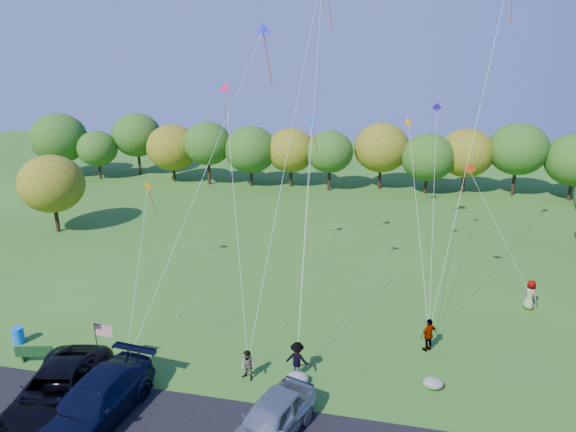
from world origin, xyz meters
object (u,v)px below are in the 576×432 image
at_px(minivan_navy, 95,402).
at_px(flyer_a, 126,369).
at_px(park_bench, 36,354).
at_px(flyer_c, 297,359).
at_px(flyer_b, 248,366).
at_px(flyer_d, 429,335).
at_px(minivan_silver, 271,419).
at_px(trash_barrel, 18,335).
at_px(minivan_dark, 57,391).
at_px(flyer_e, 530,295).

distance_m(minivan_navy, flyer_a, 2.79).
bearing_deg(park_bench, flyer_c, -6.91).
xyz_separation_m(flyer_b, flyer_d, (8.78, 4.59, 0.15)).
bearing_deg(minivan_silver, trash_barrel, -177.33).
bearing_deg(minivan_dark, flyer_d, 16.21).
bearing_deg(park_bench, flyer_a, -20.01).
xyz_separation_m(minivan_dark, flyer_e, (22.88, 14.84, -0.04)).
bearing_deg(flyer_a, minivan_dark, -165.95).
bearing_deg(flyer_e, park_bench, 78.91).
bearing_deg(flyer_d, flyer_a, -18.87).
bearing_deg(flyer_a, flyer_d, -13.90).
height_order(minivan_navy, flyer_a, minivan_navy).
bearing_deg(flyer_b, flyer_d, 48.89).
bearing_deg(minivan_dark, trash_barrel, 130.55).
relative_size(minivan_dark, flyer_c, 3.65).
bearing_deg(park_bench, flyer_b, -9.51).
height_order(flyer_c, flyer_e, flyer_e).
height_order(minivan_navy, park_bench, minivan_navy).
relative_size(flyer_d, park_bench, 1.00).
height_order(minivan_navy, trash_barrel, minivan_navy).
bearing_deg(trash_barrel, flyer_c, 1.38).
xyz_separation_m(flyer_a, flyer_c, (8.00, 2.38, 0.16)).
distance_m(flyer_a, flyer_c, 8.34).
xyz_separation_m(minivan_silver, trash_barrel, (-15.53, 4.13, -0.48)).
xyz_separation_m(minivan_dark, flyer_b, (7.72, 4.02, -0.20)).
bearing_deg(minivan_dark, minivan_silver, -9.30).
distance_m(flyer_a, park_bench, 5.47).
bearing_deg(minivan_dark, flyer_c, 14.53).
bearing_deg(park_bench, minivan_dark, -55.81).
relative_size(minivan_silver, flyer_a, 3.40).
distance_m(flyer_d, park_bench, 20.71).
bearing_deg(minivan_silver, flyer_d, 68.58).
bearing_deg(flyer_c, minivan_navy, 39.13).
bearing_deg(flyer_c, flyer_a, 22.60).
bearing_deg(minivan_dark, minivan_navy, -19.50).
relative_size(minivan_navy, flyer_c, 3.55).
distance_m(minivan_dark, park_bench, 4.55).
relative_size(minivan_navy, flyer_a, 4.30).
bearing_deg(minivan_silver, minivan_navy, -157.61).
bearing_deg(flyer_c, park_bench, 14.07).
relative_size(flyer_e, park_bench, 1.02).
xyz_separation_m(minivan_dark, minivan_navy, (2.10, -0.30, 0.01)).
bearing_deg(trash_barrel, minivan_silver, -14.88).
xyz_separation_m(flyer_a, park_bench, (-5.44, 0.48, -0.20)).
bearing_deg(flyer_a, flyer_c, -20.29).
height_order(flyer_b, flyer_c, flyer_c).
distance_m(minivan_dark, flyer_d, 18.61).
relative_size(flyer_a, flyer_d, 0.81).
bearing_deg(minivan_navy, minivan_dark, 177.43).
distance_m(flyer_a, flyer_b, 5.90).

